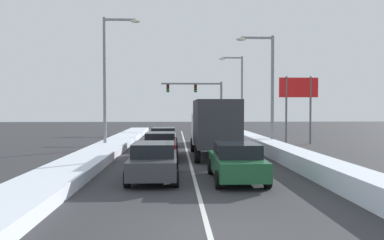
% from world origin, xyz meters
% --- Properties ---
extents(ground_plane, '(120.00, 120.00, 0.00)m').
position_xyz_m(ground_plane, '(0.00, 15.45, 0.00)').
color(ground_plane, '#333335').
extents(lane_stripe_between_right_lane_and_center_lane, '(0.14, 42.48, 0.01)m').
position_xyz_m(lane_stripe_between_right_lane_and_center_lane, '(-0.00, 19.31, 0.00)').
color(lane_stripe_between_right_lane_and_center_lane, silver).
rests_on(lane_stripe_between_right_lane_and_center_lane, ground).
extents(snow_bank_right_shoulder, '(1.30, 42.48, 0.79)m').
position_xyz_m(snow_bank_right_shoulder, '(5.30, 19.31, 0.39)').
color(snow_bank_right_shoulder, silver).
rests_on(snow_bank_right_shoulder, ground).
extents(snow_bank_left_shoulder, '(2.19, 42.48, 0.46)m').
position_xyz_m(snow_bank_left_shoulder, '(-5.30, 19.31, 0.23)').
color(snow_bank_left_shoulder, silver).
rests_on(snow_bank_left_shoulder, ground).
extents(sedan_green_right_lane_nearest, '(2.00, 4.50, 1.51)m').
position_xyz_m(sedan_green_right_lane_nearest, '(1.65, 6.43, 0.76)').
color(sedan_green_right_lane_nearest, '#1E5633').
rests_on(sedan_green_right_lane_nearest, ground).
extents(box_truck_right_lane_second, '(2.53, 7.20, 3.36)m').
position_xyz_m(box_truck_right_lane_second, '(1.51, 13.88, 1.90)').
color(box_truck_right_lane_second, silver).
rests_on(box_truck_right_lane_second, ground).
extents(sedan_silver_right_lane_third, '(2.00, 4.50, 1.51)m').
position_xyz_m(sedan_silver_right_lane_third, '(1.60, 22.45, 0.76)').
color(sedan_silver_right_lane_third, '#B7BABF').
rests_on(sedan_silver_right_lane_third, ground).
extents(sedan_charcoal_center_lane_nearest, '(2.00, 4.50, 1.51)m').
position_xyz_m(sedan_charcoal_center_lane_nearest, '(-1.65, 6.79, 0.76)').
color(sedan_charcoal_center_lane_nearest, '#38383D').
rests_on(sedan_charcoal_center_lane_nearest, ground).
extents(sedan_red_center_lane_second, '(2.00, 4.50, 1.51)m').
position_xyz_m(sedan_red_center_lane_second, '(-1.64, 13.45, 0.76)').
color(sedan_red_center_lane_second, maroon).
rests_on(sedan_red_center_lane_second, ground).
extents(sedan_gray_center_lane_third, '(2.00, 4.50, 1.51)m').
position_xyz_m(sedan_gray_center_lane_third, '(-1.64, 19.13, 0.76)').
color(sedan_gray_center_lane_third, slate).
rests_on(sedan_gray_center_lane_third, ground).
extents(traffic_light_gantry, '(7.54, 0.47, 6.20)m').
position_xyz_m(traffic_light_gantry, '(2.57, 38.61, 4.50)').
color(traffic_light_gantry, slate).
rests_on(traffic_light_gantry, ground).
extents(street_lamp_right_near, '(2.66, 0.36, 7.85)m').
position_xyz_m(street_lamp_right_near, '(5.50, 17.38, 4.72)').
color(street_lamp_right_near, gray).
rests_on(street_lamp_right_near, ground).
extents(street_lamp_right_mid, '(2.66, 0.36, 8.54)m').
position_xyz_m(street_lamp_right_mid, '(6.11, 32.83, 5.08)').
color(street_lamp_right_mid, gray).
rests_on(street_lamp_right_mid, ground).
extents(street_lamp_left_mid, '(2.66, 0.36, 9.31)m').
position_xyz_m(street_lamp_left_mid, '(-5.45, 18.75, 5.48)').
color(street_lamp_left_mid, gray).
rests_on(street_lamp_left_mid, ground).
extents(roadside_sign_right, '(3.20, 0.16, 5.50)m').
position_xyz_m(roadside_sign_right, '(9.24, 22.17, 4.02)').
color(roadside_sign_right, '#59595B').
rests_on(roadside_sign_right, ground).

